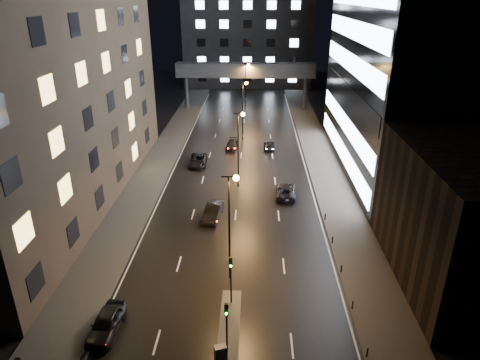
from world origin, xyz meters
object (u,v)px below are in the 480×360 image
at_px(car_away_b, 213,212).
at_px(car_toward_b, 269,145).
at_px(car_away_a, 106,323).
at_px(car_toward_a, 286,191).
at_px(car_away_d, 232,145).
at_px(car_away_c, 198,160).
at_px(utility_cabinet, 221,354).

xyz_separation_m(car_away_b, car_toward_b, (7.12, 24.03, -0.16)).
height_order(car_away_a, car_toward_a, car_away_a).
xyz_separation_m(car_away_d, car_toward_b, (6.15, -0.11, -0.01)).
xyz_separation_m(car_away_c, car_toward_b, (10.90, 7.57, -0.11)).
distance_m(car_away_a, utility_cabinet, 9.29).
bearing_deg(car_toward_a, utility_cabinet, 80.96).
height_order(car_away_a, utility_cabinet, car_away_a).
xyz_separation_m(car_away_d, car_toward_a, (7.72, -18.02, 0.09)).
height_order(car_away_a, car_away_b, car_away_a).
height_order(car_away_a, car_toward_b, car_away_a).
distance_m(car_away_d, utility_cabinet, 45.06).
distance_m(car_away_b, car_toward_a, 10.63).
bearing_deg(car_away_b, car_away_d, 94.82).
distance_m(car_away_d, car_toward_a, 19.61).
bearing_deg(utility_cabinet, car_away_c, 80.85).
relative_size(car_away_a, car_away_c, 0.89).
xyz_separation_m(car_away_a, car_away_d, (7.41, 42.36, -0.17)).
xyz_separation_m(car_away_b, car_away_d, (0.97, 24.14, -0.16)).
bearing_deg(utility_cabinet, car_away_b, 78.08).
xyz_separation_m(car_toward_b, utility_cabinet, (-4.66, -44.93, 0.15)).
xyz_separation_m(car_away_b, car_toward_a, (8.70, 6.12, -0.07)).
bearing_deg(utility_cabinet, car_toward_b, 65.44).
xyz_separation_m(car_toward_a, utility_cabinet, (-6.23, -27.01, 0.06)).
relative_size(car_away_b, car_toward_b, 1.10).
bearing_deg(car_away_a, car_toward_a, 61.37).
distance_m(car_away_d, car_toward_b, 6.15).
height_order(car_away_b, car_toward_b, car_away_b).
height_order(car_away_b, car_away_d, car_away_b).
bearing_deg(car_toward_a, car_away_a, 62.08).
bearing_deg(car_away_c, car_away_a, -96.18).
xyz_separation_m(car_away_c, car_toward_a, (12.47, -10.34, -0.02)).
bearing_deg(car_away_b, car_toward_b, 80.62).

